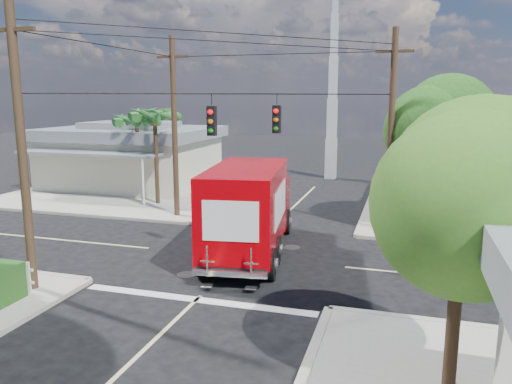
% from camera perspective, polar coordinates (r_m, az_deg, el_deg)
% --- Properties ---
extents(ground, '(120.00, 120.00, 0.00)m').
position_cam_1_polar(ground, '(19.44, -1.71, -7.45)').
color(ground, black).
rests_on(ground, ground).
extents(sidewalk_ne, '(14.12, 14.12, 0.14)m').
position_cam_1_polar(sidewalk_ne, '(29.44, 26.17, -2.11)').
color(sidewalk_ne, '#A09B91').
rests_on(sidewalk_ne, ground).
extents(sidewalk_nw, '(14.12, 14.12, 0.14)m').
position_cam_1_polar(sidewalk_nw, '(33.50, -13.57, 0.16)').
color(sidewalk_nw, '#A09B91').
rests_on(sidewalk_nw, ground).
extents(road_markings, '(32.00, 32.00, 0.01)m').
position_cam_1_polar(road_markings, '(18.12, -3.20, -8.82)').
color(road_markings, beige).
rests_on(road_markings, ground).
extents(building_nw, '(10.80, 10.20, 4.30)m').
position_cam_1_polar(building_nw, '(35.10, -14.01, 4.17)').
color(building_nw, beige).
rests_on(building_nw, sidewalk_nw).
extents(radio_tower, '(0.80, 0.80, 17.00)m').
position_cam_1_polar(radio_tower, '(37.89, 8.74, 10.02)').
color(radio_tower, silver).
rests_on(radio_tower, ground).
extents(tree_ne_front, '(4.21, 4.14, 6.66)m').
position_cam_1_polar(tree_ne_front, '(24.33, 20.04, 7.05)').
color(tree_ne_front, '#422D1C').
rests_on(tree_ne_front, sidewalk_ne).
extents(tree_ne_back, '(3.77, 3.66, 5.82)m').
position_cam_1_polar(tree_ne_back, '(26.82, 25.28, 5.72)').
color(tree_ne_back, '#422D1C').
rests_on(tree_ne_back, sidewalk_ne).
extents(tree_se, '(3.67, 3.54, 5.62)m').
position_cam_1_polar(tree_se, '(10.53, 22.62, -1.27)').
color(tree_se, '#422D1C').
rests_on(tree_se, sidewalk_se).
extents(palm_nw_front, '(3.01, 3.08, 5.59)m').
position_cam_1_polar(palm_nw_front, '(28.37, -11.50, 8.49)').
color(palm_nw_front, '#422D1C').
rests_on(palm_nw_front, sidewalk_nw).
extents(palm_nw_back, '(3.01, 3.08, 5.19)m').
position_cam_1_polar(palm_nw_back, '(30.67, -13.48, 7.87)').
color(palm_nw_back, '#422D1C').
rests_on(palm_nw_back, sidewalk_nw).
extents(utility_poles, '(12.00, 10.68, 9.00)m').
position_cam_1_polar(utility_poles, '(20.56, -4.58, 6.83)').
color(utility_poles, '#473321').
rests_on(utility_poles, ground).
extents(vending_boxes, '(1.90, 0.50, 1.10)m').
position_cam_1_polar(vending_boxes, '(24.32, 17.82, -2.54)').
color(vending_boxes, red).
rests_on(vending_boxes, sidewalk_ne).
extents(delivery_truck, '(3.63, 8.46, 3.55)m').
position_cam_1_polar(delivery_truck, '(19.42, -0.76, -1.94)').
color(delivery_truck, black).
rests_on(delivery_truck, ground).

